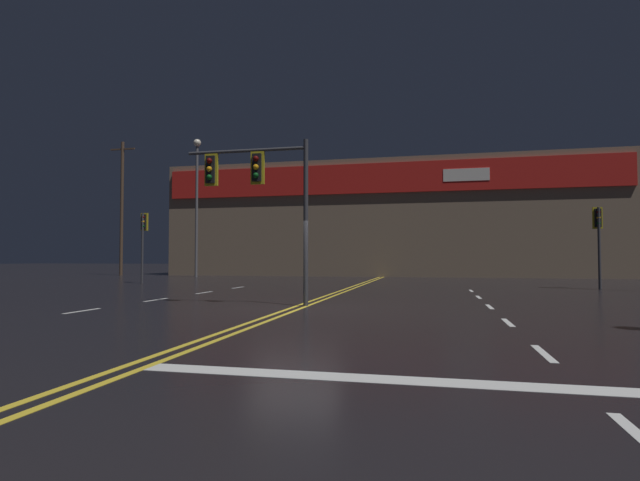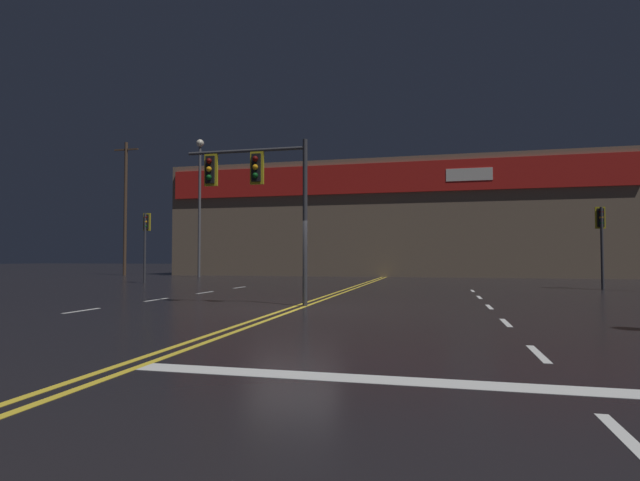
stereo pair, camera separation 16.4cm
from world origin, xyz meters
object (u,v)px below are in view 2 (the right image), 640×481
(traffic_signal_corner_northeast, at_px, (601,228))
(streetlight_near_right, at_px, (200,190))
(traffic_signal_corner_northwest, at_px, (146,232))
(traffic_signal_median, at_px, (254,181))

(traffic_signal_corner_northeast, height_order, streetlight_near_right, streetlight_near_right)
(traffic_signal_corner_northwest, bearing_deg, traffic_signal_corner_northeast, -0.35)
(traffic_signal_corner_northwest, bearing_deg, traffic_signal_median, -45.70)
(traffic_signal_median, xyz_separation_m, traffic_signal_corner_northeast, (12.57, 10.74, -0.97))
(traffic_signal_median, height_order, traffic_signal_corner_northeast, traffic_signal_median)
(traffic_signal_median, distance_m, traffic_signal_corner_northwest, 15.23)
(traffic_signal_corner_northeast, xyz_separation_m, streetlight_near_right, (-24.46, 9.06, 3.75))
(traffic_signal_median, bearing_deg, streetlight_near_right, 120.99)
(traffic_signal_median, bearing_deg, traffic_signal_corner_northeast, 40.53)
(traffic_signal_corner_northwest, bearing_deg, streetlight_near_right, 98.13)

